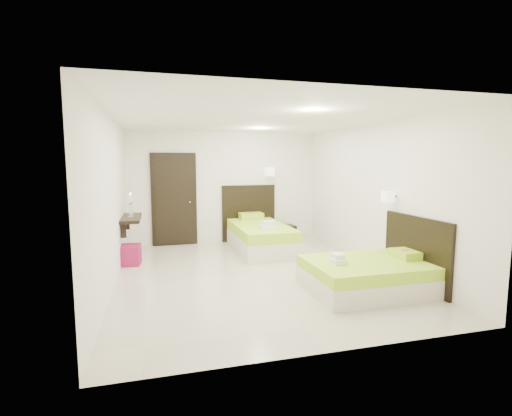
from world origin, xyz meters
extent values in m
plane|color=beige|center=(0.00, 0.00, 0.00)|extent=(5.50, 5.50, 0.00)
cube|color=beige|center=(0.56, 1.66, 0.17)|extent=(1.09, 2.18, 0.35)
cube|color=#94CD20|center=(0.56, 1.66, 0.46)|extent=(1.08, 2.15, 0.22)
cube|color=black|center=(0.56, 2.72, 0.68)|extent=(1.31, 0.05, 1.36)
cube|color=#A7C724|center=(0.56, 2.48, 0.64)|extent=(0.54, 0.37, 0.15)
cylinder|color=#E23573|center=(0.56, 2.48, 0.72)|extent=(0.13, 0.13, 0.00)
cube|color=silver|center=(0.56, 1.06, 0.61)|extent=(0.33, 0.24, 0.09)
cube|color=silver|center=(0.56, 1.06, 0.70)|extent=(0.24, 0.18, 0.09)
cube|color=beige|center=(1.05, 2.57, 1.69)|extent=(0.20, 0.20, 0.22)
cylinder|color=#2D2116|center=(1.05, 2.65, 1.69)|extent=(0.03, 0.16, 0.03)
cube|color=beige|center=(1.38, -1.22, 0.14)|extent=(1.73, 1.30, 0.28)
cube|color=#94CD20|center=(1.38, -1.22, 0.36)|extent=(1.71, 1.29, 0.17)
cube|color=black|center=(2.22, -1.22, 0.54)|extent=(0.05, 1.47, 1.08)
cube|color=#A7C724|center=(2.03, -1.22, 0.51)|extent=(0.29, 0.43, 0.12)
cylinder|color=#E23573|center=(2.03, -1.22, 0.57)|extent=(0.10, 0.10, 0.00)
cube|color=silver|center=(0.91, -1.22, 0.48)|extent=(0.19, 0.26, 0.07)
cube|color=silver|center=(0.91, -1.22, 0.55)|extent=(0.14, 0.19, 0.07)
cube|color=beige|center=(2.07, -0.68, 1.34)|extent=(0.16, 0.16, 0.17)
cylinder|color=#2D2116|center=(2.15, -0.68, 1.34)|extent=(0.16, 0.03, 0.03)
cube|color=black|center=(1.44, 2.48, 0.19)|extent=(0.45, 0.41, 0.38)
cube|color=maroon|center=(-2.10, 1.18, 0.19)|extent=(0.41, 0.41, 0.38)
cube|color=black|center=(-1.20, 2.71, 1.05)|extent=(1.02, 0.06, 2.14)
cube|color=black|center=(-1.20, 2.67, 1.05)|extent=(0.88, 0.04, 2.06)
cylinder|color=silver|center=(-0.85, 2.64, 1.00)|extent=(0.03, 0.10, 0.03)
cube|color=black|center=(-2.08, 1.60, 0.82)|extent=(0.35, 1.20, 0.06)
cube|color=black|center=(-2.19, 1.15, 0.67)|extent=(0.10, 0.04, 0.30)
cube|color=black|center=(-2.19, 2.05, 0.67)|extent=(0.10, 0.04, 0.30)
cylinder|color=silver|center=(-2.08, 1.45, 0.86)|extent=(0.10, 0.10, 0.02)
cylinder|color=silver|center=(-2.08, 1.45, 0.98)|extent=(0.02, 0.02, 0.22)
cone|color=silver|center=(-2.08, 1.45, 1.11)|extent=(0.07, 0.07, 0.04)
cylinder|color=white|center=(-2.08, 1.45, 1.20)|extent=(0.02, 0.02, 0.15)
sphere|color=#FFB23F|center=(-2.08, 1.45, 1.29)|extent=(0.02, 0.02, 0.02)
cylinder|color=silver|center=(-2.08, 1.75, 0.86)|extent=(0.10, 0.10, 0.02)
cylinder|color=silver|center=(-2.08, 1.75, 0.98)|extent=(0.02, 0.02, 0.22)
cone|color=silver|center=(-2.08, 1.75, 1.11)|extent=(0.07, 0.07, 0.04)
cylinder|color=white|center=(-2.08, 1.75, 1.20)|extent=(0.02, 0.02, 0.15)
sphere|color=#FFB23F|center=(-2.08, 1.75, 1.29)|extent=(0.02, 0.02, 0.02)
camera|label=1|loc=(-1.57, -5.94, 1.87)|focal=26.00mm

